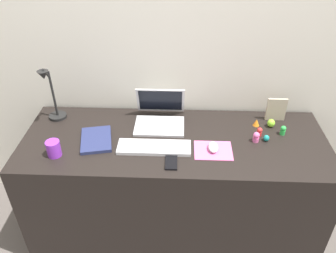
% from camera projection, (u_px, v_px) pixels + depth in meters
% --- Properties ---
extents(ground_plane, '(6.00, 6.00, 0.00)m').
position_uv_depth(ground_plane, '(173.00, 223.00, 2.40)').
color(ground_plane, '#59514C').
extents(back_wall, '(2.98, 0.05, 1.66)m').
position_uv_depth(back_wall, '(176.00, 95.00, 2.24)').
color(back_wall, silver).
rests_on(back_wall, ground_plane).
extents(desk, '(1.78, 0.66, 0.74)m').
position_uv_depth(desk, '(174.00, 185.00, 2.19)').
color(desk, black).
rests_on(desk, ground_plane).
extents(laptop, '(0.30, 0.28, 0.20)m').
position_uv_depth(laptop, '(160.00, 114.00, 2.11)').
color(laptop, silver).
rests_on(laptop, desk).
extents(keyboard, '(0.41, 0.13, 0.02)m').
position_uv_depth(keyboard, '(154.00, 147.00, 1.91)').
color(keyboard, silver).
rests_on(keyboard, desk).
extents(mousepad, '(0.21, 0.17, 0.00)m').
position_uv_depth(mousepad, '(213.00, 150.00, 1.90)').
color(mousepad, pink).
rests_on(mousepad, desk).
extents(mouse, '(0.06, 0.10, 0.03)m').
position_uv_depth(mouse, '(213.00, 147.00, 1.89)').
color(mouse, silver).
rests_on(mouse, mousepad).
extents(cell_phone, '(0.07, 0.13, 0.01)m').
position_uv_depth(cell_phone, '(171.00, 162.00, 1.81)').
color(cell_phone, black).
rests_on(cell_phone, desk).
extents(desk_lamp, '(0.11, 0.16, 0.37)m').
position_uv_depth(desk_lamp, '(51.00, 96.00, 2.05)').
color(desk_lamp, black).
rests_on(desk_lamp, desk).
extents(notebook_pad, '(0.22, 0.27, 0.02)m').
position_uv_depth(notebook_pad, '(96.00, 140.00, 1.96)').
color(notebook_pad, navy).
rests_on(notebook_pad, desk).
extents(picture_frame, '(0.12, 0.02, 0.15)m').
position_uv_depth(picture_frame, '(276.00, 109.00, 2.11)').
color(picture_frame, '#B2A58C').
rests_on(picture_frame, desk).
extents(coffee_mug, '(0.08, 0.08, 0.09)m').
position_uv_depth(coffee_mug, '(54.00, 149.00, 1.84)').
color(coffee_mug, purple).
rests_on(coffee_mug, desk).
extents(toy_figurine_green, '(0.03, 0.03, 0.06)m').
position_uv_depth(toy_figurine_green, '(283.00, 130.00, 2.01)').
color(toy_figurine_green, green).
rests_on(toy_figurine_green, desk).
extents(toy_figurine_teal, '(0.03, 0.03, 0.04)m').
position_uv_depth(toy_figurine_teal, '(266.00, 138.00, 1.96)').
color(toy_figurine_teal, teal).
rests_on(toy_figurine_teal, desk).
extents(toy_figurine_pink, '(0.04, 0.04, 0.06)m').
position_uv_depth(toy_figurine_pink, '(256.00, 137.00, 1.95)').
color(toy_figurine_pink, pink).
rests_on(toy_figurine_pink, desk).
extents(toy_figurine_red, '(0.03, 0.03, 0.06)m').
position_uv_depth(toy_figurine_red, '(259.00, 132.00, 2.00)').
color(toy_figurine_red, red).
rests_on(toy_figurine_red, desk).
extents(toy_figurine_lime, '(0.05, 0.05, 0.05)m').
position_uv_depth(toy_figurine_lime, '(271.00, 123.00, 2.08)').
color(toy_figurine_lime, '#8CDB33').
rests_on(toy_figurine_lime, desk).
extents(toy_figurine_orange, '(0.04, 0.04, 0.04)m').
position_uv_depth(toy_figurine_orange, '(256.00, 122.00, 2.09)').
color(toy_figurine_orange, orange).
rests_on(toy_figurine_orange, desk).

